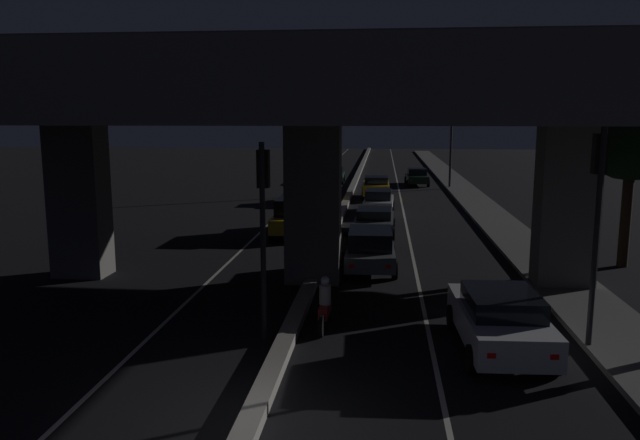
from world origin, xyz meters
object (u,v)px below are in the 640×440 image
at_px(car_taxi_yellow_second_oncoming, 321,189).
at_px(car_taxi_yellow_fifth, 376,187).
at_px(traffic_light_right_of_median, 598,200).
at_px(street_lamp, 448,125).
at_px(car_dark_green_third_oncoming, 333,175).
at_px(car_dark_green_sixth, 417,177).
at_px(traffic_light_left_of_median, 263,206).
at_px(motorcycle_red_filtering_near, 325,306).
at_px(car_grey_third, 374,221).
at_px(motorcycle_black_filtering_mid, 345,251).
at_px(car_grey_second, 370,249).
at_px(car_white_lead, 499,319).
at_px(car_white_fourth, 379,201).
at_px(car_taxi_yellow_lead_oncoming, 295,215).

bearing_deg(car_taxi_yellow_second_oncoming, car_taxi_yellow_fifth, 123.10).
height_order(traffic_light_right_of_median, street_lamp, street_lamp).
relative_size(car_taxi_yellow_second_oncoming, car_dark_green_third_oncoming, 1.00).
xyz_separation_m(car_taxi_yellow_second_oncoming, car_dark_green_third_oncoming, (-0.15, 12.08, -0.14)).
distance_m(traffic_light_right_of_median, car_taxi_yellow_second_oncoming, 27.69).
bearing_deg(car_taxi_yellow_fifth, car_dark_green_third_oncoming, 20.35).
bearing_deg(car_dark_green_sixth, traffic_light_left_of_median, 169.42).
height_order(car_dark_green_sixth, car_dark_green_third_oncoming, car_dark_green_sixth).
distance_m(traffic_light_left_of_median, car_taxi_yellow_fifth, 28.46).
bearing_deg(traffic_light_left_of_median, traffic_light_right_of_median, -0.03).
xyz_separation_m(street_lamp, motorcycle_red_filtering_near, (-6.49, -33.72, -4.40)).
distance_m(car_grey_third, motorcycle_black_filtering_mid, 6.68).
bearing_deg(car_grey_second, car_grey_third, -1.61).
distance_m(traffic_light_left_of_median, car_white_lead, 6.46).
bearing_deg(car_dark_green_sixth, car_grey_second, 172.03).
bearing_deg(motorcycle_black_filtering_mid, car_dark_green_sixth, -9.96).
bearing_deg(car_dark_green_sixth, car_white_fourth, 167.37).
distance_m(street_lamp, car_grey_second, 27.89).
bearing_deg(car_dark_green_sixth, motorcycle_red_filtering_near, 171.51).
bearing_deg(car_taxi_yellow_lead_oncoming, car_grey_third, 92.55).
distance_m(car_white_fourth, car_dark_green_sixth, 15.96).
bearing_deg(car_taxi_yellow_fifth, traffic_light_left_of_median, 174.17).
height_order(traffic_light_left_of_median, car_white_fourth, traffic_light_left_of_median).
bearing_deg(car_grey_third, car_white_lead, -166.51).
xyz_separation_m(traffic_light_right_of_median, motorcycle_red_filtering_near, (-6.60, 0.89, -3.12)).
xyz_separation_m(street_lamp, car_taxi_yellow_fifth, (-5.43, -6.38, -4.21)).
distance_m(traffic_light_right_of_median, street_lamp, 34.63).
bearing_deg(traffic_light_right_of_median, traffic_light_left_of_median, 179.97).
distance_m(traffic_light_left_of_median, car_grey_second, 8.42).
bearing_deg(car_grey_second, car_taxi_yellow_fifth, -1.11).
bearing_deg(car_taxi_yellow_lead_oncoming, car_taxi_yellow_fifth, 164.60).
xyz_separation_m(car_white_lead, car_grey_third, (-3.26, 14.91, -0.12)).
bearing_deg(car_taxi_yellow_lead_oncoming, motorcycle_red_filtering_near, 11.44).
bearing_deg(car_taxi_yellow_fifth, motorcycle_red_filtering_near, 177.09).
xyz_separation_m(car_taxi_yellow_fifth, car_taxi_yellow_second_oncoming, (-3.62, -2.25, 0.03)).
relative_size(traffic_light_right_of_median, car_dark_green_third_oncoming, 1.33).
xyz_separation_m(car_grey_second, car_taxi_yellow_lead_oncoming, (-3.81, 6.86, 0.12)).
relative_size(car_grey_second, car_taxi_yellow_lead_oncoming, 0.87).
bearing_deg(car_grey_third, car_dark_green_sixth, -7.02).
distance_m(car_taxi_yellow_lead_oncoming, car_dark_green_third_oncoming, 23.62).
height_order(car_white_fourth, car_taxi_yellow_fifth, car_taxi_yellow_fifth).
height_order(car_taxi_yellow_fifth, car_dark_green_third_oncoming, car_taxi_yellow_fifth).
height_order(car_taxi_yellow_fifth, car_taxi_yellow_lead_oncoming, car_taxi_yellow_lead_oncoming).
bearing_deg(car_white_lead, car_taxi_yellow_fifth, 4.34).
distance_m(car_dark_green_sixth, motorcycle_red_filtering_near, 36.31).
height_order(car_grey_second, car_grey_third, car_grey_second).
bearing_deg(car_grey_second, car_taxi_yellow_lead_oncoming, 27.93).
bearing_deg(car_dark_green_third_oncoming, car_taxi_yellow_fifth, 20.17).
height_order(traffic_light_right_of_median, car_taxi_yellow_fifth, traffic_light_right_of_median).
height_order(car_taxi_yellow_second_oncoming, motorcycle_red_filtering_near, car_taxi_yellow_second_oncoming).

